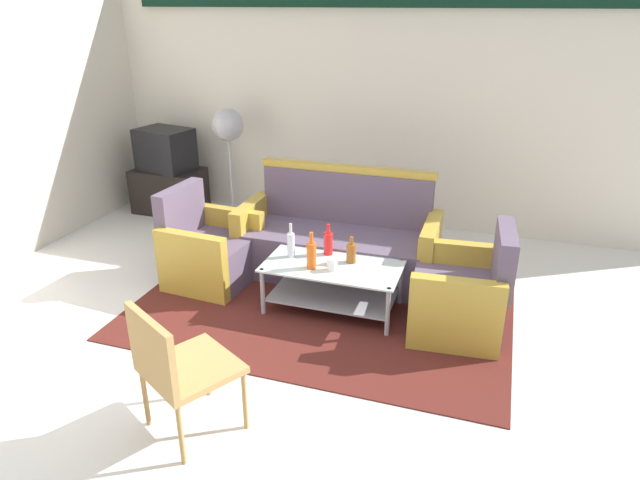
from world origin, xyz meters
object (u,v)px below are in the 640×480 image
couch (338,242)px  pedestal_fan (228,132)px  bottle_orange (311,255)px  armchair_right (461,296)px  bottle_clear (291,244)px  bottle_brown (351,253)px  tv_stand (170,190)px  wicker_chair (176,363)px  bottle_red (328,243)px  television (165,149)px  armchair_left (210,251)px  coffee_table (333,280)px  cup (332,264)px

couch → pedestal_fan: bearing=-33.6°
bottle_orange → armchair_right: bearing=6.2°
bottle_clear → couch: bearing=70.4°
bottle_brown → pedestal_fan: bearing=139.3°
bottle_clear → tv_stand: size_ratio=0.37×
couch → tv_stand: size_ratio=2.26×
tv_stand → wicker_chair: (2.14, -3.31, 0.23)m
bottle_brown → bottle_orange: (-0.27, -0.20, 0.03)m
couch → bottle_brown: (0.28, -0.57, 0.18)m
bottle_red → wicker_chair: bearing=-99.6°
armchair_right → television: television is taller
bottle_orange → television: bearing=143.8°
armchair_right → tv_stand: size_ratio=1.06×
armchair_left → bottle_clear: armchair_left is taller
bottle_clear → tv_stand: (-2.18, 1.61, -0.26)m
coffee_table → wicker_chair: (-0.41, -1.67, 0.22)m
coffee_table → pedestal_fan: 2.54m
pedestal_fan → tv_stand: bearing=-176.4°
bottle_red → pedestal_fan: (-1.65, 1.52, 0.50)m
wicker_chair → coffee_table: bearing=105.8°
cup → pedestal_fan: pedestal_fan is taller
armchair_left → coffee_table: (1.21, -0.16, -0.02)m
coffee_table → television: 3.07m
bottle_red → tv_stand: bottle_red is taller
bottle_clear → pedestal_fan: pedestal_fan is taller
armchair_right → television: bearing=60.8°
cup → wicker_chair: wicker_chair is taller
armchair_right → coffee_table: size_ratio=0.77×
armchair_left → wicker_chair: size_ratio=1.01×
coffee_table → bottle_red: bottle_red is taller
armchair_left → pedestal_fan: 1.78m
couch → bottle_clear: 0.69m
tv_stand → television: television is taller
armchair_left → bottle_orange: armchair_left is taller
cup → tv_stand: 3.12m
bottle_red → tv_stand: bearing=149.1°
bottle_red → wicker_chair: size_ratio=0.32×
armchair_left → bottle_clear: size_ratio=2.89×
pedestal_fan → bottle_orange: bearing=-48.5°
television → bottle_clear: bearing=154.7°
couch → bottle_red: couch is taller
armchair_right → television: size_ratio=1.26×
bottle_brown → cup: (-0.10, -0.19, -0.03)m
bottle_orange → coffee_table: bearing=38.9°
tv_stand → television: bearing=78.7°
cup → television: (-2.57, 1.75, 0.30)m
couch → coffee_table: size_ratio=1.64×
armchair_left → bottle_brown: size_ratio=3.80×
television → pedestal_fan: bearing=-165.4°
armchair_right → cup: (-0.99, -0.11, 0.17)m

